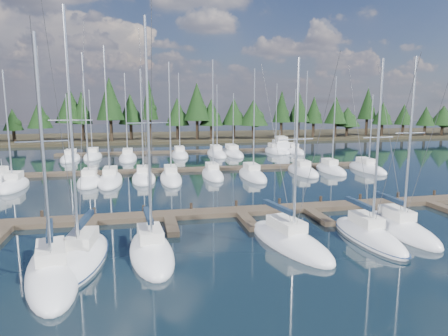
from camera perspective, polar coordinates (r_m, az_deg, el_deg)
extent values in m
plane|color=black|center=(45.88, -1.46, -2.46)|extent=(260.00, 260.00, 0.00)
cube|color=#2E2819|center=(104.87, -7.38, 4.40)|extent=(220.00, 30.00, 0.60)
cube|color=#483C2D|center=(34.43, 2.16, -6.20)|extent=(44.00, 2.00, 0.40)
cube|color=#483C2D|center=(30.87, -18.81, -8.59)|extent=(0.90, 4.00, 0.40)
cube|color=#483C2D|center=(30.68, -7.51, -8.26)|extent=(0.90, 4.00, 0.40)
cube|color=#483C2D|center=(31.65, 3.48, -7.63)|extent=(0.90, 4.00, 0.40)
cube|color=#483C2D|center=(33.68, 13.45, -6.82)|extent=(0.90, 4.00, 0.40)
cube|color=#483C2D|center=(36.59, 22.03, -5.95)|extent=(0.90, 4.00, 0.40)
cube|color=#483C2D|center=(40.19, 29.19, -5.13)|extent=(0.90, 4.00, 0.40)
cylinder|color=#2D2219|center=(35.29, -24.55, -6.26)|extent=(0.26, 0.26, 0.90)
cylinder|color=#2D2219|center=(34.60, -18.05, -6.16)|extent=(0.26, 0.26, 0.90)
cylinder|color=#2D2219|center=(34.38, -11.38, -5.97)|extent=(0.26, 0.26, 0.90)
cylinder|color=#2D2219|center=(34.61, -4.71, -5.71)|extent=(0.26, 0.26, 0.90)
cylinder|color=#2D2219|center=(35.30, 1.77, -5.38)|extent=(0.26, 0.26, 0.90)
cylinder|color=#2D2219|center=(36.42, 7.92, -5.00)|extent=(0.26, 0.26, 0.90)
cylinder|color=#2D2219|center=(37.93, 13.64, -4.59)|extent=(0.26, 0.26, 0.90)
cylinder|color=#2D2219|center=(39.79, 18.87, -4.18)|extent=(0.26, 0.26, 0.90)
cylinder|color=#2D2219|center=(41.95, 23.59, -3.78)|extent=(0.26, 0.26, 0.90)
cylinder|color=#2D2219|center=(44.36, 27.81, -3.40)|extent=(0.26, 0.26, 0.90)
cube|color=#483C2D|center=(55.54, -3.31, -0.16)|extent=(50.00, 1.80, 0.40)
cube|color=#483C2D|center=(75.17, -5.58, 2.36)|extent=(46.00, 1.80, 0.40)
ellipsoid|color=white|center=(24.42, -23.32, -13.87)|extent=(4.52, 9.62, 1.90)
cube|color=silver|center=(24.42, -23.52, -10.86)|extent=(2.06, 3.20, 0.70)
cylinder|color=silver|center=(22.24, -24.46, 1.96)|extent=(0.19, 0.19, 11.86)
cylinder|color=silver|center=(25.24, -23.63, -8.41)|extent=(0.93, 4.02, 0.12)
cube|color=#132134|center=(25.20, -23.65, -8.09)|extent=(1.12, 3.88, 0.30)
cylinder|color=silver|center=(22.17, -24.57, 3.48)|extent=(2.43, 0.56, 0.07)
cylinder|color=#3F3F44|center=(20.28, -24.52, 0.88)|extent=(0.83, 3.94, 12.17)
cylinder|color=#3F3F44|center=(24.69, -24.35, 2.29)|extent=(1.01, 4.85, 12.17)
ellipsoid|color=white|center=(25.99, -19.70, -12.21)|extent=(3.59, 8.49, 1.90)
cube|color=silver|center=(25.96, -19.63, -9.41)|extent=(1.76, 2.79, 0.70)
cylinder|color=silver|center=(23.90, -20.97, 4.76)|extent=(0.18, 0.18, 13.60)
cylinder|color=silver|center=(26.65, -19.20, -7.20)|extent=(0.53, 3.62, 0.12)
cube|color=#132134|center=(26.61, -19.22, -6.89)|extent=(0.74, 3.48, 0.30)
cylinder|color=silver|center=(23.86, -21.07, 6.39)|extent=(2.41, 0.34, 0.07)
cylinder|color=#3F3F44|center=(22.22, -22.16, 3.98)|extent=(0.43, 3.56, 13.91)
cylinder|color=#3F3F44|center=(26.02, -19.67, 4.84)|extent=(0.52, 4.37, 13.91)
ellipsoid|color=#0C1D3D|center=(25.96, -19.71, -12.06)|extent=(3.74, 8.83, 0.18)
ellipsoid|color=white|center=(25.78, -10.33, -11.97)|extent=(3.25, 8.19, 1.90)
cube|color=silver|center=(25.74, -10.50, -9.16)|extent=(1.64, 2.67, 0.70)
cylinder|color=silver|center=(23.69, -10.76, 4.74)|extent=(0.17, 0.17, 13.24)
cylinder|color=silver|center=(26.43, -10.77, -6.97)|extent=(0.40, 3.52, 0.12)
cube|color=#132134|center=(26.39, -10.78, -6.65)|extent=(0.62, 3.38, 0.30)
cylinder|color=silver|center=(23.64, -10.81, 6.34)|extent=(2.36, 0.26, 0.07)
cylinder|color=#3F3F44|center=(22.00, -10.30, 4.01)|extent=(0.31, 3.46, 13.55)
cylinder|color=#3F3F44|center=(25.81, -11.22, 4.77)|extent=(0.37, 4.26, 13.55)
ellipsoid|color=white|center=(27.54, 9.35, -10.51)|extent=(4.60, 9.28, 1.90)
cube|color=silver|center=(27.51, 8.91, -7.88)|extent=(2.10, 3.10, 0.70)
cylinder|color=silver|center=(25.70, 10.28, 2.81)|extent=(0.19, 0.19, 11.17)
cylinder|color=silver|center=(28.17, 7.77, -5.85)|extent=(0.94, 3.85, 0.12)
cube|color=#132134|center=(28.13, 7.77, -5.56)|extent=(1.13, 3.73, 0.30)
cylinder|color=silver|center=(25.64, 10.32, 4.05)|extent=(2.47, 0.60, 0.07)
cylinder|color=#3F3F44|center=(24.17, 12.81, 1.95)|extent=(0.84, 3.77, 11.48)
cylinder|color=#3F3F44|center=(27.68, 7.53, 3.04)|extent=(1.03, 4.64, 11.49)
ellipsoid|color=white|center=(29.92, 19.92, -9.33)|extent=(2.54, 8.13, 1.90)
cube|color=silver|center=(29.89, 19.63, -6.92)|extent=(1.36, 2.61, 0.70)
cylinder|color=silver|center=(28.23, 21.10, 2.96)|extent=(0.16, 0.16, 11.22)
cylinder|color=silver|center=(30.49, 18.74, -5.09)|extent=(0.18, 3.56, 0.12)
cube|color=#132134|center=(30.45, 18.75, -4.82)|extent=(0.41, 3.40, 0.30)
cylinder|color=silver|center=(28.18, 21.17, 4.10)|extent=(2.16, 0.11, 0.07)
cylinder|color=#3F3F44|center=(26.83, 23.14, 2.20)|extent=(0.09, 3.51, 11.53)
cylinder|color=#3F3F44|center=(30.04, 18.82, 3.16)|extent=(0.11, 4.32, 11.53)
ellipsoid|color=#0C1D3D|center=(29.90, 19.93, -9.20)|extent=(2.64, 8.46, 0.18)
ellipsoid|color=white|center=(32.38, 23.74, -8.14)|extent=(2.55, 8.52, 1.90)
cube|color=silver|center=(32.39, 23.44, -5.90)|extent=(1.40, 2.73, 0.70)
cylinder|color=silver|center=(30.78, 25.02, 3.48)|extent=(0.16, 0.16, 11.52)
cylinder|color=silver|center=(33.02, 22.51, -4.21)|extent=(0.13, 3.75, 0.12)
cube|color=#132134|center=(32.98, 22.53, -3.96)|extent=(0.36, 3.58, 0.30)
cylinder|color=silver|center=(30.73, 25.09, 4.55)|extent=(2.28, 0.07, 0.07)
cylinder|color=#3F3F44|center=(29.36, 27.13, 2.78)|extent=(0.04, 3.69, 11.83)
cylinder|color=#3F3F44|center=(32.62, 22.63, 3.67)|extent=(0.04, 4.54, 11.83)
ellipsoid|color=white|center=(50.16, -27.80, -2.36)|extent=(2.60, 7.44, 1.90)
cube|color=silver|center=(50.30, -27.79, -0.94)|extent=(1.43, 2.38, 0.70)
cylinder|color=silver|center=(48.99, -28.53, 5.29)|extent=(0.16, 0.16, 11.77)
ellipsoid|color=white|center=(49.16, -18.63, -1.97)|extent=(2.77, 7.04, 1.90)
cube|color=silver|center=(49.29, -18.66, -0.53)|extent=(1.52, 2.25, 0.70)
cylinder|color=silver|center=(47.93, -19.18, 7.07)|extent=(0.16, 0.16, 13.81)
ellipsoid|color=white|center=(49.31, -15.92, -1.80)|extent=(2.76, 9.77, 1.90)
cube|color=silver|center=(49.58, -15.95, -0.34)|extent=(1.52, 3.12, 0.70)
cylinder|color=silver|center=(47.94, -16.41, 7.72)|extent=(0.16, 0.16, 14.67)
ellipsoid|color=white|center=(49.48, -11.39, -1.59)|extent=(2.82, 7.44, 1.90)
cube|color=silver|center=(49.64, -11.44, -0.14)|extent=(1.55, 2.38, 0.70)
cylinder|color=silver|center=(48.28, -11.66, 6.45)|extent=(0.16, 0.16, 12.20)
ellipsoid|color=white|center=(49.05, -7.59, -1.58)|extent=(2.52, 9.54, 1.90)
cube|color=silver|center=(49.30, -7.66, -0.10)|extent=(1.38, 3.05, 0.70)
cylinder|color=silver|center=(47.71, -7.74, 7.01)|extent=(0.16, 0.16, 13.01)
ellipsoid|color=white|center=(50.98, -1.64, -1.07)|extent=(2.46, 8.06, 1.90)
cube|color=silver|center=(51.17, -1.73, 0.33)|extent=(1.35, 2.58, 0.70)
cylinder|color=silver|center=(49.75, -1.60, 7.47)|extent=(0.16, 0.16, 13.49)
ellipsoid|color=white|center=(50.61, 4.07, -1.17)|extent=(2.69, 9.03, 1.90)
cube|color=silver|center=(50.83, 3.94, 0.25)|extent=(1.48, 2.89, 0.70)
cylinder|color=silver|center=(49.36, 4.31, 6.79)|extent=(0.16, 0.16, 12.38)
ellipsoid|color=white|center=(54.44, 11.17, -0.57)|extent=(2.81, 8.23, 1.90)
cube|color=silver|center=(54.62, 11.04, 0.74)|extent=(1.55, 2.63, 0.70)
cylinder|color=silver|center=(53.30, 11.59, 6.82)|extent=(0.16, 0.16, 12.37)
ellipsoid|color=white|center=(56.44, 14.99, -0.36)|extent=(2.43, 7.65, 1.90)
cube|color=silver|center=(56.59, 14.87, 0.90)|extent=(1.34, 2.45, 0.70)
cylinder|color=silver|center=(55.38, 15.47, 6.45)|extent=(0.16, 0.16, 11.76)
ellipsoid|color=white|center=(58.94, 19.73, -0.19)|extent=(2.60, 8.67, 1.90)
cube|color=silver|center=(59.13, 19.58, 1.03)|extent=(1.43, 2.78, 0.70)
cylinder|color=silver|center=(57.95, 20.26, 5.17)|extent=(0.16, 0.16, 9.43)
ellipsoid|color=white|center=(70.02, -21.10, 1.19)|extent=(2.89, 8.45, 1.90)
cube|color=silver|center=(70.28, -21.10, 2.21)|extent=(1.59, 2.70, 0.70)
cylinder|color=silver|center=(69.07, -21.44, 5.80)|extent=(0.16, 0.16, 9.64)
ellipsoid|color=white|center=(71.22, -18.22, 1.48)|extent=(2.92, 8.39, 1.90)
cube|color=silver|center=(71.49, -18.24, 2.48)|extent=(1.61, 2.69, 0.70)
cylinder|color=silver|center=(70.26, -18.52, 6.32)|extent=(0.16, 0.16, 10.40)
ellipsoid|color=white|center=(68.00, -13.57, 1.34)|extent=(2.89, 9.87, 1.90)
cube|color=silver|center=(68.34, -13.59, 2.39)|extent=(1.59, 3.16, 0.70)
cylinder|color=silver|center=(66.89, -13.82, 7.51)|extent=(0.16, 0.16, 12.97)
ellipsoid|color=white|center=(70.03, -6.34, 1.77)|extent=(2.88, 8.33, 1.90)
cube|color=silver|center=(70.29, -6.39, 2.79)|extent=(1.58, 2.67, 0.70)
cylinder|color=silver|center=(69.01, -6.42, 7.89)|extent=(0.16, 0.16, 13.25)
ellipsoid|color=white|center=(71.27, -1.07, 1.97)|extent=(2.90, 10.50, 1.90)
cube|color=silver|center=(71.64, -1.15, 2.97)|extent=(1.59, 3.36, 0.70)
cylinder|color=silver|center=(70.20, -1.01, 7.21)|extent=(0.16, 0.16, 11.37)
ellipsoid|color=white|center=(72.48, 1.21, 2.09)|extent=(2.99, 11.95, 1.90)
cube|color=silver|center=(72.92, 1.11, 3.09)|extent=(1.64, 3.82, 0.70)
cylinder|color=silver|center=(71.38, 1.33, 6.66)|extent=(0.16, 0.16, 9.92)
ellipsoid|color=white|center=(75.59, 7.26, 2.33)|extent=(2.99, 8.22, 1.90)
cube|color=silver|center=(75.84, 7.18, 3.26)|extent=(1.64, 2.63, 0.70)
cylinder|color=silver|center=(74.66, 7.47, 7.38)|extent=(0.16, 0.16, 11.67)
ellipsoid|color=white|center=(76.50, 9.82, 2.35)|extent=(2.75, 9.80, 1.90)
cube|color=silver|center=(76.81, 9.71, 3.28)|extent=(1.51, 3.14, 0.70)
cylinder|color=silver|center=(75.53, 10.09, 6.98)|extent=(0.16, 0.16, 10.73)
cylinder|color=silver|center=(51.08, -29.20, 0.40)|extent=(0.10, 0.10, 1.38)
ellipsoid|color=white|center=(77.24, 8.08, 2.42)|extent=(4.59, 10.00, 1.93)
cube|color=white|center=(77.10, 8.10, 3.38)|extent=(3.16, 5.60, 1.29)
cube|color=silver|center=(76.52, 8.19, 4.13)|extent=(2.24, 3.60, 0.96)
cylinder|color=silver|center=(77.88, 7.99, 4.71)|extent=(0.09, 0.09, 1.71)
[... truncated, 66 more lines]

